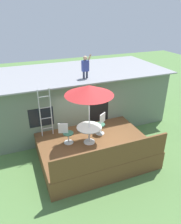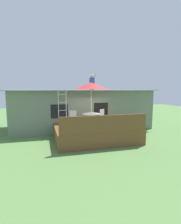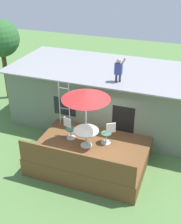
# 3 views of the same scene
# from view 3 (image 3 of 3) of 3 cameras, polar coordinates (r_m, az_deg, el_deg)

# --- Properties ---
(ground_plane) EXTENTS (40.00, 40.00, 0.00)m
(ground_plane) POSITION_cam_3_polar(r_m,az_deg,el_deg) (12.62, 0.07, -9.75)
(ground_plane) COLOR #567F42
(house) EXTENTS (10.50, 4.50, 2.92)m
(house) POSITION_cam_3_polar(r_m,az_deg,el_deg) (14.76, 4.91, 3.01)
(house) COLOR slate
(house) RESTS_ON ground
(deck) EXTENTS (4.60, 3.52, 0.80)m
(deck) POSITION_cam_3_polar(r_m,az_deg,el_deg) (12.37, 0.07, -8.31)
(deck) COLOR brown
(deck) RESTS_ON ground
(deck_railing) EXTENTS (4.50, 0.08, 0.90)m
(deck_railing) POSITION_cam_3_polar(r_m,az_deg,el_deg) (10.60, -3.16, -9.88)
(deck_railing) COLOR brown
(deck_railing) RESTS_ON deck
(patio_table) EXTENTS (1.04, 1.04, 0.74)m
(patio_table) POSITION_cam_3_polar(r_m,az_deg,el_deg) (11.88, -0.85, -4.24)
(patio_table) COLOR silver
(patio_table) RESTS_ON deck
(patio_umbrella) EXTENTS (1.90, 1.90, 2.54)m
(patio_umbrella) POSITION_cam_3_polar(r_m,az_deg,el_deg) (11.02, -0.91, 3.45)
(patio_umbrella) COLOR silver
(patio_umbrella) RESTS_ON deck
(step_ladder) EXTENTS (0.52, 0.04, 2.20)m
(step_ladder) POSITION_cam_3_polar(r_m,az_deg,el_deg) (13.12, -5.16, 1.65)
(step_ladder) COLOR silver
(step_ladder) RESTS_ON deck
(person_figure) EXTENTS (0.47, 0.20, 1.11)m
(person_figure) POSITION_cam_3_polar(r_m,az_deg,el_deg) (12.59, 5.55, 8.51)
(person_figure) COLOR #33384C
(person_figure) RESTS_ON house
(patio_chair_left) EXTENTS (0.60, 0.44, 0.92)m
(patio_chair_left) POSITION_cam_3_polar(r_m,az_deg,el_deg) (12.50, -4.12, -3.20)
(patio_chair_left) COLOR silver
(patio_chair_left) RESTS_ON deck
(patio_chair_right) EXTENTS (0.56, 0.46, 0.92)m
(patio_chair_right) POSITION_cam_3_polar(r_m,az_deg,el_deg) (12.16, 3.41, -4.18)
(patio_chair_right) COLOR silver
(patio_chair_right) RESTS_ON deck
(backyard_tree) EXTENTS (2.08, 2.08, 4.69)m
(backyard_tree) POSITION_cam_3_polar(r_m,az_deg,el_deg) (17.46, -17.13, 13.48)
(backyard_tree) COLOR brown
(backyard_tree) RESTS_ON ground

